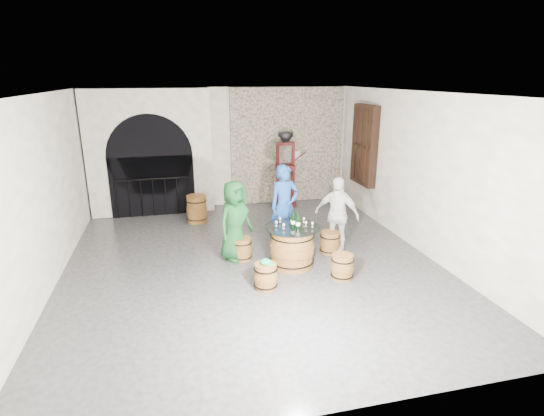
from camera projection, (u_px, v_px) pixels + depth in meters
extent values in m
plane|color=#2C2C2F|center=(252.00, 262.00, 8.27)|extent=(8.00, 8.00, 0.00)
plane|color=white|center=(223.00, 148.00, 11.50)|extent=(8.00, 0.00, 8.00)
plane|color=white|center=(328.00, 281.00, 4.08)|extent=(8.00, 0.00, 8.00)
plane|color=white|center=(43.00, 195.00, 7.01)|extent=(0.00, 8.00, 8.00)
plane|color=white|center=(421.00, 173.00, 8.57)|extent=(0.00, 8.00, 8.00)
plane|color=beige|center=(249.00, 93.00, 7.31)|extent=(8.00, 8.00, 0.00)
cube|color=#AC9F89|center=(288.00, 146.00, 11.85)|extent=(3.20, 0.12, 3.18)
cube|color=white|center=(150.00, 153.00, 10.84)|extent=(3.10, 0.50, 3.18)
cube|color=black|center=(153.00, 186.00, 10.85)|extent=(2.10, 0.03, 1.55)
cylinder|color=black|center=(150.00, 156.00, 10.61)|extent=(2.10, 0.03, 2.10)
cylinder|color=black|center=(152.00, 179.00, 10.72)|extent=(1.79, 0.04, 0.04)
cylinder|color=black|center=(117.00, 200.00, 10.67)|extent=(0.02, 0.02, 0.98)
cylinder|color=black|center=(129.00, 199.00, 10.74)|extent=(0.02, 0.02, 0.98)
cylinder|color=black|center=(142.00, 198.00, 10.80)|extent=(0.02, 0.02, 0.98)
cylinder|color=black|center=(154.00, 198.00, 10.87)|extent=(0.02, 0.02, 0.98)
cylinder|color=black|center=(166.00, 197.00, 10.94)|extent=(0.02, 0.02, 0.98)
cylinder|color=black|center=(177.00, 196.00, 11.00)|extent=(0.02, 0.02, 0.98)
cylinder|color=black|center=(189.00, 195.00, 11.07)|extent=(0.02, 0.02, 0.98)
cube|color=black|center=(364.00, 145.00, 10.71)|extent=(0.20, 1.10, 2.00)
cube|color=black|center=(363.00, 145.00, 10.70)|extent=(0.06, 0.88, 1.76)
cube|color=black|center=(364.00, 145.00, 10.71)|extent=(0.22, 0.92, 0.06)
cube|color=black|center=(369.00, 147.00, 10.44)|extent=(0.22, 0.06, 1.80)
cube|color=black|center=(364.00, 145.00, 10.71)|extent=(0.22, 0.06, 1.80)
cube|color=black|center=(359.00, 144.00, 10.98)|extent=(0.22, 0.06, 1.80)
cylinder|color=olive|center=(292.00, 248.00, 8.03)|extent=(0.79, 0.79, 0.75)
cylinder|color=olive|center=(292.00, 248.00, 8.03)|extent=(0.84, 0.84, 0.16)
torus|color=black|center=(292.00, 260.00, 8.10)|extent=(0.84, 0.84, 0.02)
torus|color=black|center=(292.00, 235.00, 7.95)|extent=(0.84, 0.84, 0.02)
cylinder|color=olive|center=(292.00, 229.00, 7.91)|extent=(0.80, 0.80, 0.02)
cylinder|color=black|center=(292.00, 227.00, 7.90)|extent=(1.02, 1.02, 0.01)
cylinder|color=olive|center=(242.00, 249.00, 8.36)|extent=(0.37, 0.37, 0.43)
cylinder|color=olive|center=(242.00, 249.00, 8.36)|extent=(0.40, 0.40, 0.09)
torus|color=black|center=(242.00, 256.00, 8.40)|extent=(0.41, 0.41, 0.02)
torus|color=black|center=(242.00, 242.00, 8.32)|extent=(0.41, 0.41, 0.02)
cylinder|color=olive|center=(241.00, 238.00, 8.29)|extent=(0.38, 0.38, 0.02)
cylinder|color=olive|center=(285.00, 236.00, 9.04)|extent=(0.37, 0.37, 0.43)
cylinder|color=olive|center=(285.00, 236.00, 9.04)|extent=(0.40, 0.40, 0.09)
torus|color=black|center=(285.00, 242.00, 9.09)|extent=(0.41, 0.41, 0.02)
torus|color=black|center=(285.00, 229.00, 9.00)|extent=(0.41, 0.41, 0.02)
cylinder|color=olive|center=(285.00, 226.00, 8.98)|extent=(0.38, 0.38, 0.02)
cylinder|color=olive|center=(330.00, 243.00, 8.67)|extent=(0.37, 0.37, 0.43)
cylinder|color=olive|center=(330.00, 243.00, 8.67)|extent=(0.40, 0.40, 0.09)
torus|color=black|center=(330.00, 249.00, 8.72)|extent=(0.41, 0.41, 0.02)
torus|color=black|center=(330.00, 236.00, 8.63)|extent=(0.41, 0.41, 0.02)
cylinder|color=olive|center=(330.00, 232.00, 8.61)|extent=(0.38, 0.38, 0.02)
cylinder|color=olive|center=(342.00, 267.00, 7.57)|extent=(0.37, 0.37, 0.43)
cylinder|color=olive|center=(342.00, 267.00, 7.57)|extent=(0.40, 0.40, 0.09)
torus|color=black|center=(342.00, 274.00, 7.62)|extent=(0.41, 0.41, 0.02)
torus|color=black|center=(343.00, 259.00, 7.53)|extent=(0.41, 0.41, 0.02)
cylinder|color=olive|center=(343.00, 255.00, 7.51)|extent=(0.38, 0.38, 0.02)
cylinder|color=olive|center=(266.00, 277.00, 7.22)|extent=(0.37, 0.37, 0.43)
cylinder|color=olive|center=(266.00, 277.00, 7.22)|extent=(0.40, 0.40, 0.09)
torus|color=black|center=(266.00, 284.00, 7.26)|extent=(0.41, 0.41, 0.02)
torus|color=black|center=(266.00, 269.00, 7.17)|extent=(0.41, 0.41, 0.02)
cylinder|color=olive|center=(266.00, 264.00, 7.15)|extent=(0.38, 0.38, 0.02)
ellipsoid|color=#0E9C59|center=(266.00, 262.00, 7.13)|extent=(0.18, 0.18, 0.10)
cylinder|color=#0E9C59|center=(271.00, 264.00, 7.13)|extent=(0.12, 0.12, 0.01)
imported|color=#13441C|center=(235.00, 221.00, 8.22)|extent=(0.93, 0.87, 1.59)
imported|color=#1B4696|center=(285.00, 206.00, 8.90)|extent=(0.68, 0.50, 1.74)
imported|color=silver|center=(337.00, 215.00, 8.60)|extent=(0.95, 0.89, 1.58)
cylinder|color=black|center=(293.00, 222.00, 7.86)|extent=(0.07, 0.07, 0.22)
cylinder|color=white|center=(293.00, 222.00, 7.86)|extent=(0.08, 0.08, 0.06)
cone|color=black|center=(293.00, 215.00, 7.82)|extent=(0.07, 0.07, 0.05)
cylinder|color=black|center=(293.00, 212.00, 7.80)|extent=(0.03, 0.03, 0.07)
cylinder|color=black|center=(298.00, 223.00, 7.77)|extent=(0.07, 0.07, 0.22)
cylinder|color=white|center=(298.00, 224.00, 7.77)|extent=(0.08, 0.08, 0.06)
cone|color=black|center=(298.00, 217.00, 7.73)|extent=(0.07, 0.07, 0.05)
cylinder|color=black|center=(298.00, 214.00, 7.71)|extent=(0.03, 0.03, 0.07)
cylinder|color=black|center=(293.00, 220.00, 7.92)|extent=(0.07, 0.07, 0.22)
cylinder|color=white|center=(293.00, 221.00, 7.92)|extent=(0.08, 0.08, 0.06)
cone|color=black|center=(293.00, 214.00, 7.88)|extent=(0.07, 0.07, 0.05)
cylinder|color=black|center=(293.00, 211.00, 7.87)|extent=(0.03, 0.03, 0.07)
cylinder|color=olive|center=(197.00, 209.00, 10.47)|extent=(0.47, 0.47, 0.66)
cylinder|color=olive|center=(197.00, 209.00, 10.47)|extent=(0.50, 0.50, 0.14)
torus|color=black|center=(197.00, 218.00, 10.53)|extent=(0.51, 0.51, 0.02)
torus|color=black|center=(196.00, 201.00, 10.40)|extent=(0.51, 0.51, 0.02)
cylinder|color=olive|center=(196.00, 196.00, 10.36)|extent=(0.48, 0.48, 0.02)
cube|color=#450D0B|center=(285.00, 204.00, 11.88)|extent=(0.60, 0.50, 0.11)
cube|color=#450D0B|center=(285.00, 167.00, 11.57)|extent=(0.53, 0.37, 0.13)
cube|color=#450D0B|center=(286.00, 144.00, 11.38)|extent=(0.51, 0.18, 0.07)
cylinder|color=black|center=(285.00, 183.00, 11.70)|extent=(0.06, 0.06, 1.07)
cylinder|color=black|center=(286.00, 135.00, 11.30)|extent=(0.41, 0.41, 0.10)
cone|color=black|center=(286.00, 139.00, 11.34)|extent=(0.41, 0.41, 0.21)
cube|color=#450D0B|center=(278.00, 174.00, 11.59)|extent=(0.08, 0.08, 1.71)
cube|color=#450D0B|center=(293.00, 174.00, 11.65)|extent=(0.08, 0.08, 1.71)
cylinder|color=#450D0B|center=(297.00, 158.00, 11.50)|extent=(0.46, 0.08, 0.33)
cube|color=silver|center=(297.00, 155.00, 11.90)|extent=(0.18, 0.10, 0.22)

